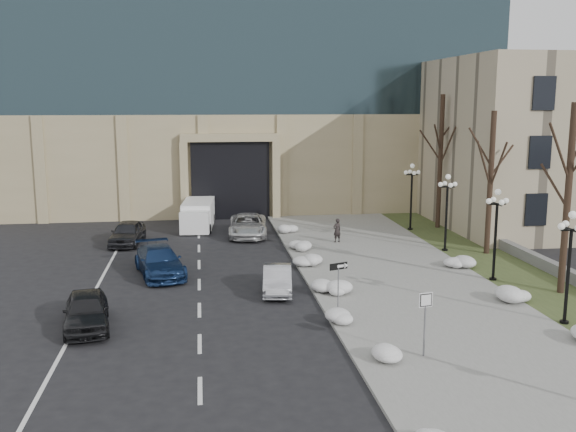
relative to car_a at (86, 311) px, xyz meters
name	(u,v)px	position (x,y,z in m)	size (l,w,h in m)	color
ground	(418,407)	(11.00, -8.35, -0.74)	(160.00, 160.00, 0.00)	black
sidewalk	(393,276)	(14.50, 5.65, -0.68)	(9.00, 40.00, 0.12)	gray
curb	(308,279)	(10.00, 5.65, -0.67)	(0.30, 40.00, 0.14)	gray
grass_strip	(510,272)	(21.00, 5.65, -0.69)	(4.00, 40.00, 0.10)	#3A4623
stone_wall	(527,256)	(23.00, 7.65, -0.39)	(0.50, 30.00, 0.70)	slate
car_a	(86,311)	(0.00, 0.00, 0.00)	(1.74, 4.32, 1.47)	black
car_b	(277,279)	(8.22, 3.84, -0.10)	(1.34, 3.85, 1.27)	#B6B8BF
car_c	(160,261)	(2.46, 7.71, 0.02)	(2.11, 5.19, 1.50)	navy
car_d	(248,225)	(7.82, 16.96, 0.00)	(2.46, 5.33, 1.48)	silver
car_e	(127,233)	(0.00, 15.45, 0.02)	(1.79, 4.44, 1.51)	#2B2C30
pedestrian	(337,230)	(13.28, 13.77, 0.15)	(0.56, 0.37, 1.54)	black
box_truck	(198,215)	(4.45, 20.33, 0.18)	(2.54, 6.09, 1.88)	white
one_way_sign	(342,272)	(10.46, -0.12, 1.24)	(0.89, 0.40, 2.40)	slate
keep_sign	(425,310)	(12.40, -4.89, 1.07)	(0.53, 0.14, 2.45)	slate
snow_clump_b	(380,359)	(10.66, -5.41, -0.44)	(1.10, 1.60, 0.36)	white
snow_clump_c	(347,318)	(10.51, -1.09, -0.44)	(1.10, 1.60, 0.36)	white
snow_clump_d	(332,290)	(10.68, 2.89, -0.44)	(1.10, 1.60, 0.36)	white
snow_clump_e	(311,263)	(10.58, 7.98, -0.44)	(1.10, 1.60, 0.36)	white
snow_clump_f	(299,247)	(10.52, 11.81, -0.44)	(1.10, 1.60, 0.36)	white
snow_clump_g	(289,231)	(10.59, 16.86, -0.44)	(1.10, 1.60, 0.36)	white
snow_clump_i	(520,299)	(18.77, 0.32, -0.44)	(1.10, 1.60, 0.36)	white
snow_clump_j	(459,265)	(18.51, 6.57, -0.44)	(1.10, 1.60, 0.36)	white
lamppost_a	(570,252)	(19.30, -2.35, 2.34)	(1.18, 1.18, 4.76)	black
lamppost_b	(496,222)	(19.30, 4.15, 2.34)	(1.18, 1.18, 4.76)	black
lamppost_c	(447,202)	(19.30, 10.65, 2.34)	(1.18, 1.18, 4.76)	black
lamppost_d	(412,188)	(19.30, 17.15, 2.34)	(1.18, 1.18, 4.76)	black
tree_near	(570,172)	(21.50, 1.65, 5.09)	(3.20, 3.20, 9.00)	black
tree_mid	(491,163)	(21.50, 9.65, 4.77)	(3.20, 3.20, 8.50)	black
tree_far	(441,143)	(21.50, 17.65, 5.42)	(3.20, 3.20, 9.50)	black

